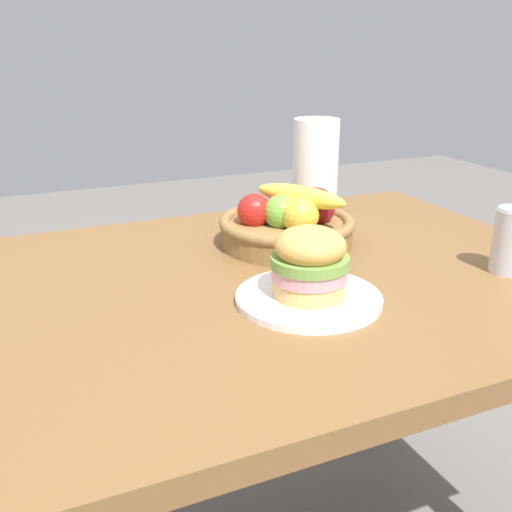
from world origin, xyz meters
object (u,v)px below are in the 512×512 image
object	(u,v)px
sandwich	(310,262)
paper_towel_roll	(315,169)
soda_can	(511,241)
fruit_basket	(288,223)
plate	(308,298)

from	to	relation	value
sandwich	paper_towel_roll	distance (m)	0.52
paper_towel_roll	soda_can	bearing A→B (deg)	-72.38
fruit_basket	paper_towel_roll	world-z (taller)	paper_towel_roll
plate	soda_can	bearing A→B (deg)	-4.83
fruit_basket	paper_towel_roll	xyz separation A→B (m)	(0.16, 0.17, 0.07)
soda_can	fruit_basket	world-z (taller)	fruit_basket
plate	paper_towel_roll	world-z (taller)	paper_towel_roll
plate	sandwich	bearing A→B (deg)	0.00
sandwich	fruit_basket	xyz separation A→B (m)	(0.10, 0.28, -0.02)
sandwich	soda_can	world-z (taller)	sandwich
plate	fruit_basket	world-z (taller)	fruit_basket
plate	paper_towel_roll	distance (m)	0.53
paper_towel_roll	plate	bearing A→B (deg)	-120.21
soda_can	fruit_basket	xyz separation A→B (m)	(-0.31, 0.31, -0.01)
sandwich	paper_towel_roll	size ratio (longest dim) A/B	0.55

